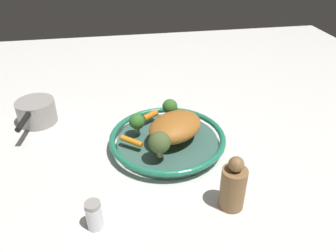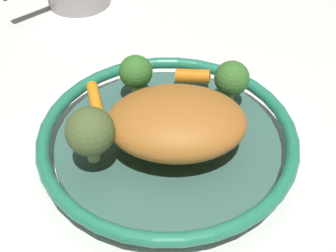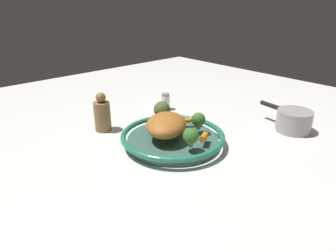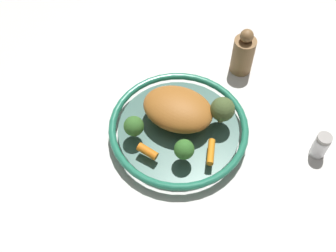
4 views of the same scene
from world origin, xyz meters
name	(u,v)px [view 1 (image 1 of 4)]	position (x,y,z in m)	size (l,w,h in m)	color
ground_plane	(167,147)	(0.00, 0.00, 0.00)	(2.11, 2.11, 0.00)	silver
serving_bowl	(167,140)	(0.00, 0.00, 0.02)	(0.32, 0.32, 0.04)	#3D665B
roast_chicken_piece	(175,127)	(-0.02, 0.01, 0.07)	(0.16, 0.12, 0.06)	#AD6728
baby_carrot_left	(132,141)	(0.10, 0.02, 0.05)	(0.02, 0.02, 0.06)	orange
baby_carrot_center	(150,115)	(0.03, -0.10, 0.05)	(0.02, 0.02, 0.05)	orange
broccoli_floret_edge	(160,143)	(0.04, 0.09, 0.08)	(0.06, 0.06, 0.07)	tan
broccoli_floret_small	(137,122)	(0.08, -0.03, 0.07)	(0.04, 0.04, 0.05)	#9AA766
broccoli_floret_large	(170,107)	(-0.02, -0.10, 0.07)	(0.05, 0.05, 0.05)	#9CA466
salt_shaker	(94,215)	(0.20, 0.25, 0.03)	(0.03, 0.03, 0.07)	white
pepper_mill	(233,186)	(-0.10, 0.24, 0.06)	(0.06, 0.06, 0.13)	olive
saucepan	(36,112)	(0.38, -0.20, 0.04)	(0.12, 0.20, 0.07)	#9E9993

